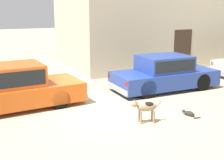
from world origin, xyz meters
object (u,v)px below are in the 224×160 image
at_px(stray_dog_spotted, 145,107).
at_px(stray_cat, 189,113).
at_px(parked_sedan_second, 164,73).
at_px(parked_sedan_nearest, 11,87).

distance_m(stray_dog_spotted, stray_cat, 1.55).
bearing_deg(parked_sedan_second, stray_cat, -110.17).
xyz_separation_m(parked_sedan_nearest, stray_dog_spotted, (3.23, -2.96, -0.24)).
xyz_separation_m(stray_dog_spotted, stray_cat, (1.49, -0.11, -0.39)).
relative_size(parked_sedan_nearest, stray_dog_spotted, 5.07).
height_order(parked_sedan_second, stray_cat, parked_sedan_second).
bearing_deg(parked_sedan_nearest, stray_cat, -37.01).
bearing_deg(parked_sedan_nearest, stray_dog_spotted, -46.51).
bearing_deg(stray_dog_spotted, parked_sedan_nearest, -28.77).
relative_size(parked_sedan_second, stray_cat, 8.06).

